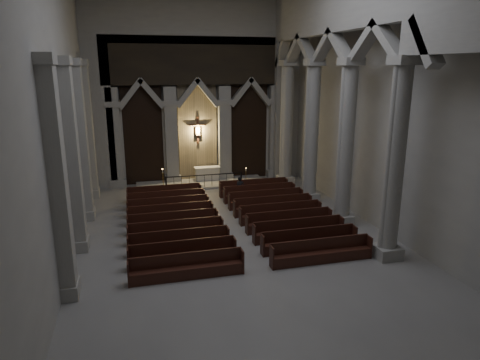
{
  "coord_description": "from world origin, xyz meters",
  "views": [
    {
      "loc": [
        -4.41,
        -16.72,
        7.6
      ],
      "look_at": [
        0.68,
        3.0,
        2.21
      ],
      "focal_mm": 32.0,
      "sensor_mm": 36.0,
      "label": 1
    }
  ],
  "objects_px": {
    "altar": "(207,173)",
    "candle_stand_right": "(246,181)",
    "altar_rail": "(204,179)",
    "pews": "(229,220)",
    "worshipper": "(240,188)",
    "candle_stand_left": "(163,186)"
  },
  "relations": [
    {
      "from": "altar",
      "to": "candle_stand_right",
      "type": "height_order",
      "value": "candle_stand_right"
    },
    {
      "from": "candle_stand_left",
      "to": "worshipper",
      "type": "distance_m",
      "value": 4.91
    },
    {
      "from": "altar_rail",
      "to": "pews",
      "type": "xyz_separation_m",
      "value": [
        0.0,
        -6.87,
        -0.34
      ]
    },
    {
      "from": "pews",
      "to": "candle_stand_left",
      "type": "bearing_deg",
      "value": 111.69
    },
    {
      "from": "altar",
      "to": "pews",
      "type": "distance_m",
      "value": 8.65
    },
    {
      "from": "candle_stand_right",
      "to": "pews",
      "type": "relative_size",
      "value": 0.12
    },
    {
      "from": "altar",
      "to": "pews",
      "type": "height_order",
      "value": "altar"
    },
    {
      "from": "candle_stand_left",
      "to": "candle_stand_right",
      "type": "height_order",
      "value": "candle_stand_left"
    },
    {
      "from": "candle_stand_left",
      "to": "candle_stand_right",
      "type": "bearing_deg",
      "value": 2.89
    },
    {
      "from": "altar",
      "to": "candle_stand_left",
      "type": "height_order",
      "value": "candle_stand_left"
    },
    {
      "from": "candle_stand_right",
      "to": "worshipper",
      "type": "bearing_deg",
      "value": -112.49
    },
    {
      "from": "altar_rail",
      "to": "pews",
      "type": "relative_size",
      "value": 0.49
    },
    {
      "from": "candle_stand_right",
      "to": "worshipper",
      "type": "relative_size",
      "value": 0.93
    },
    {
      "from": "altar_rail",
      "to": "worshipper",
      "type": "height_order",
      "value": "worshipper"
    },
    {
      "from": "pews",
      "to": "altar",
      "type": "bearing_deg",
      "value": 86.67
    },
    {
      "from": "candle_stand_right",
      "to": "pews",
      "type": "height_order",
      "value": "candle_stand_right"
    },
    {
      "from": "altar_rail",
      "to": "candle_stand_left",
      "type": "xyz_separation_m",
      "value": [
        -2.63,
        -0.25,
        -0.22
      ]
    },
    {
      "from": "altar_rail",
      "to": "candle_stand_right",
      "type": "height_order",
      "value": "candle_stand_right"
    },
    {
      "from": "worshipper",
      "to": "altar_rail",
      "type": "bearing_deg",
      "value": 136.71
    },
    {
      "from": "candle_stand_left",
      "to": "candle_stand_right",
      "type": "relative_size",
      "value": 1.25
    },
    {
      "from": "candle_stand_left",
      "to": "pews",
      "type": "relative_size",
      "value": 0.15
    },
    {
      "from": "altar_rail",
      "to": "worshipper",
      "type": "bearing_deg",
      "value": -56.63
    }
  ]
}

